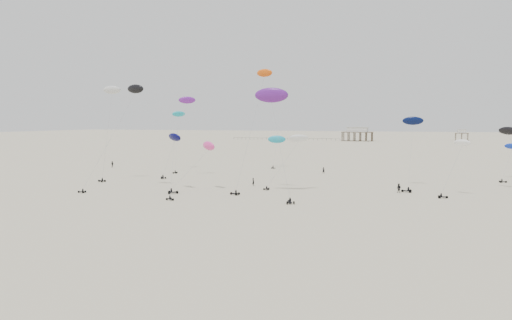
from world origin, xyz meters
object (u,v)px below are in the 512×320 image
(pavilion_small, at_px, (462,136))
(rig_8, at_px, (412,137))
(spectator_0, at_px, (253,186))
(pavilion_main, at_px, (357,135))

(pavilion_small, distance_m, rig_8, 271.80)
(rig_8, relative_size, spectator_0, 8.00)
(pavilion_main, xyz_separation_m, spectator_0, (4.92, -248.15, -4.22))
(rig_8, height_order, spectator_0, rig_8)
(spectator_0, bearing_deg, rig_8, -117.62)
(pavilion_main, height_order, spectator_0, pavilion_main)
(spectator_0, bearing_deg, pavilion_small, -54.77)
(pavilion_main, bearing_deg, rig_8, -80.93)
(pavilion_small, relative_size, spectator_0, 4.27)
(pavilion_small, bearing_deg, rig_8, -96.70)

